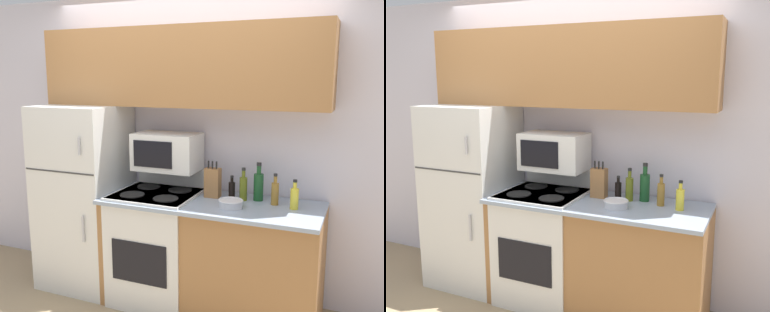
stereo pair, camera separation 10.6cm
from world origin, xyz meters
TOP-DOWN VIEW (x-y plane):
  - wall_back at (0.00, 0.67)m, footprint 8.00×0.05m
  - lower_cabinets at (0.35, 0.31)m, footprint 1.71×0.67m
  - refrigerator at (-0.85, 0.32)m, footprint 0.70×0.66m
  - upper_cabinets at (0.00, 0.49)m, footprint 2.41×0.32m
  - stove at (-0.12, 0.30)m, footprint 0.66×0.65m
  - microwave at (-0.09, 0.45)m, footprint 0.54×0.33m
  - knife_block at (0.32, 0.42)m, footprint 0.12×0.09m
  - bowl at (0.54, 0.21)m, footprint 0.19×0.19m
  - bottle_vinegar at (0.83, 0.40)m, footprint 0.06×0.06m
  - bottle_olive_oil at (0.57, 0.42)m, footprint 0.06×0.06m
  - bottle_wine_green at (0.68, 0.47)m, footprint 0.08×0.08m
  - bottle_cooking_spray at (0.98, 0.35)m, footprint 0.06×0.06m
  - bottle_soy_sauce at (0.47, 0.46)m, footprint 0.05×0.05m

SIDE VIEW (x-z plane):
  - lower_cabinets at x=0.35m, z-range 0.00..0.90m
  - stove at x=-0.12m, z-range -0.07..1.02m
  - refrigerator at x=-0.85m, z-range 0.00..1.61m
  - bowl at x=0.54m, z-range 0.91..0.97m
  - bottle_soy_sauce at x=0.47m, z-range 0.88..1.06m
  - bottle_cooking_spray at x=0.98m, z-range 0.88..1.10m
  - bottle_vinegar at x=0.83m, z-range 0.88..1.12m
  - bottle_olive_oil at x=0.57m, z-range 0.88..1.14m
  - bottle_wine_green at x=0.68m, z-range 0.87..1.17m
  - knife_block at x=0.32m, z-range 0.88..1.17m
  - microwave at x=-0.09m, z-range 1.09..1.40m
  - wall_back at x=0.00m, z-range 0.00..2.55m
  - upper_cabinets at x=0.00m, z-range 1.61..2.25m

